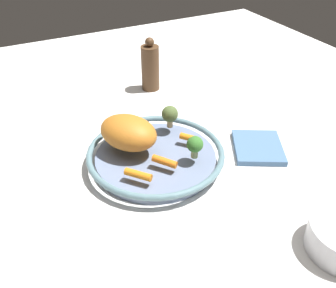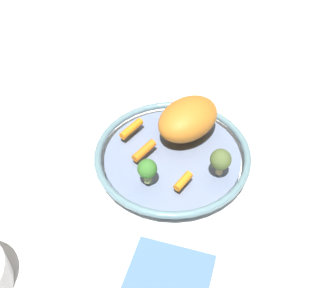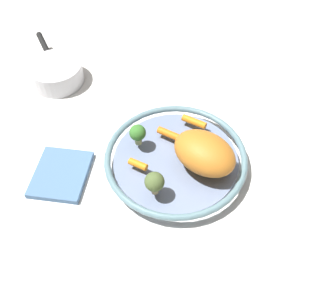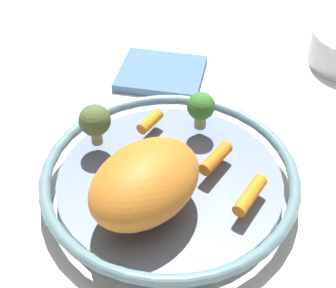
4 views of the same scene
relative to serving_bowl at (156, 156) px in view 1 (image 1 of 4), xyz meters
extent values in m
plane|color=silver|center=(0.00, 0.00, -0.02)|extent=(1.91, 1.91, 0.00)
cylinder|color=slate|center=(0.00, 0.00, -0.01)|extent=(0.28, 0.28, 0.03)
torus|color=slate|center=(0.00, 0.00, 0.01)|extent=(0.32, 0.32, 0.01)
ellipsoid|color=#C16F23|center=(0.04, 0.05, 0.06)|extent=(0.17, 0.16, 0.08)
cylinder|color=orange|center=(0.00, -0.09, 0.03)|extent=(0.04, 0.04, 0.02)
cylinder|color=orange|center=(-0.06, 0.01, 0.03)|extent=(0.06, 0.05, 0.02)
cylinder|color=orange|center=(-0.07, 0.07, 0.03)|extent=(0.06, 0.05, 0.02)
cylinder|color=#9AA666|center=(-0.06, -0.07, 0.03)|extent=(0.02, 0.02, 0.02)
sphere|color=#37722B|center=(-0.06, -0.07, 0.05)|extent=(0.04, 0.04, 0.04)
cylinder|color=tan|center=(0.07, -0.08, 0.03)|extent=(0.01, 0.01, 0.02)
sphere|color=#4C5F31|center=(0.07, -0.08, 0.06)|extent=(0.04, 0.04, 0.04)
cylinder|color=#4C331E|center=(0.36, -0.15, 0.05)|extent=(0.06, 0.06, 0.14)
sphere|color=#4C331E|center=(0.36, -0.15, 0.13)|extent=(0.03, 0.03, 0.03)
cube|color=#4C7099|center=(-0.06, -0.25, -0.01)|extent=(0.18, 0.17, 0.01)
camera|label=1|loc=(-0.66, 0.30, 0.54)|focal=41.31mm
camera|label=2|loc=(-0.13, -0.56, 0.63)|focal=44.22mm
camera|label=3|loc=(0.51, -0.21, 0.71)|focal=42.75mm
camera|label=4|loc=(0.13, 0.42, 0.45)|focal=54.17mm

